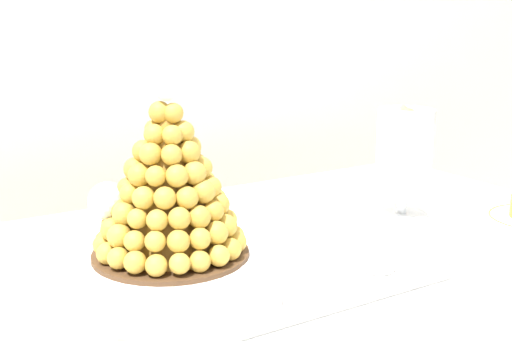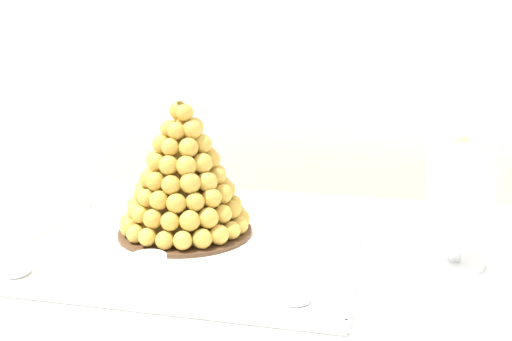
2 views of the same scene
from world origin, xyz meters
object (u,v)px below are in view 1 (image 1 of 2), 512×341
Objects in this scene: croquembouche at (169,189)px; macaron_goblet at (405,149)px; dessert_cup_left at (94,329)px; dessert_cup_mid_left at (261,288)px; wine_glass at (108,205)px; dessert_cup_centre at (379,255)px; serving_tray at (210,271)px.

croquembouche reaches higher than macaron_goblet.
dessert_cup_left is 0.97× the size of dessert_cup_mid_left.
wine_glass is (-0.59, 0.07, -0.04)m from macaron_goblet.
dessert_cup_left is (-0.21, -0.24, -0.09)m from croquembouche.
dessert_cup_centre is at bearing -42.45° from croquembouche.
dessert_cup_centre is (0.22, 0.01, -0.00)m from dessert_cup_mid_left.
dessert_cup_left is at bearing -113.20° from wine_glass.
dessert_cup_left is 0.25× the size of macaron_goblet.
croquembouche is at bearing -30.28° from wine_glass.
macaron_goblet is 1.71× the size of wine_glass.
macaron_goblet reaches higher than dessert_cup_mid_left.
wine_glass is at bearing 149.72° from croquembouche.
dessert_cup_mid_left is at bearing -177.67° from dessert_cup_centre.
macaron_goblet is (0.25, 0.21, 0.11)m from dessert_cup_centre.
dessert_cup_mid_left is 0.43× the size of wine_glass.
dessert_cup_left is at bearing -147.62° from serving_tray.
dessert_cup_left reaches higher than serving_tray.
croquembouche reaches higher than serving_tray.
croquembouche is 0.33m from dessert_cup_left.
dessert_cup_mid_left is 0.32m from wine_glass.
serving_tray is 2.14× the size of croquembouche.
serving_tray is at bearing -73.50° from croquembouche.
wine_glass reaches higher than dessert_cup_mid_left.
serving_tray is at bearing 32.38° from dessert_cup_left.
macaron_goblet is at bearing -7.14° from wine_glass.
macaron_goblet is at bearing -2.60° from croquembouche.
dessert_cup_centre is at bearing 2.33° from dessert_cup_mid_left.
dessert_cup_centre is 0.44m from wine_glass.
croquembouche is 1.26× the size of macaron_goblet.
wine_glass is at bearing 140.33° from dessert_cup_centre.
dessert_cup_left is 0.32m from wine_glass.
wine_glass reaches higher than serving_tray.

